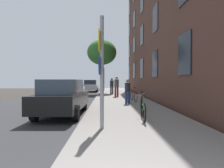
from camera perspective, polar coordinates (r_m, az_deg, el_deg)
The scene contains 15 objects.
ground_plane at distance 16.47m, azimuth -9.94°, elevation -4.42°, with size 41.80×41.80×0.00m, color #332D28.
road_asphalt at distance 16.89m, azimuth -17.02°, elevation -4.29°, with size 7.00×38.00×0.01m, color #2D2D30.
sidewalk at distance 16.33m, azimuth 2.34°, elevation -4.24°, with size 4.20×38.00×0.12m, color gray.
sign_post at distance 5.72m, azimuth -3.34°, elevation 5.30°, with size 0.16×0.60×3.43m.
traffic_light at distance 27.17m, azimuth -2.71°, elevation 2.88°, with size 0.43×0.24×3.33m.
tree_near at distance 21.92m, azimuth -3.12°, elevation 9.48°, with size 3.38×3.38×6.13m.
bicycle_0 at distance 7.16m, azimuth 9.50°, elevation -7.63°, with size 0.42×1.74×0.99m.
bicycle_1 at distance 9.83m, azimuth 9.05°, elevation -5.44°, with size 0.55×1.65×0.90m.
bicycle_2 at distance 13.32m, azimuth 6.63°, elevation -3.55°, with size 0.42×1.73×0.98m.
pedestrian_0 at distance 11.74m, azimuth 4.79°, elevation -1.71°, with size 0.38×0.38×1.56m.
pedestrian_1 at distance 16.65m, azimuth 1.39°, elevation -0.36°, with size 0.47×0.47×1.81m.
pedestrian_2 at distance 19.81m, azimuth -0.07°, elevation -0.30°, with size 0.53×0.53×1.70m.
car_0 at distance 8.81m, azimuth -14.70°, elevation -3.80°, with size 1.89×4.34×1.62m.
car_1 at distance 14.58m, azimuth -12.42°, elevation -1.84°, with size 1.85×4.15×1.62m.
car_2 at distance 25.91m, azimuth -6.50°, elevation -0.50°, with size 1.93×4.14×1.62m.
Camera 1 is at (-0.05, -1.22, 1.60)m, focal length 29.93 mm.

